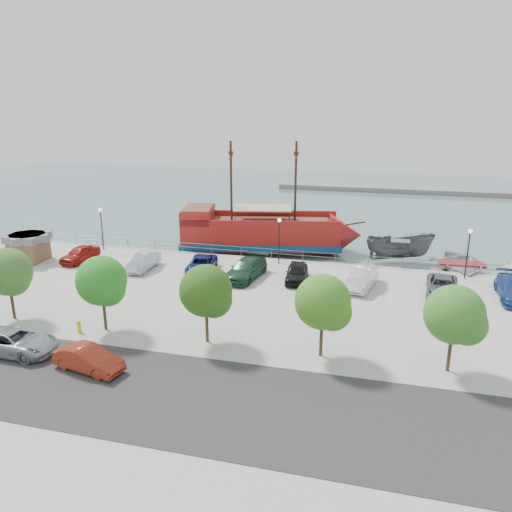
# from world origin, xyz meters

# --- Properties ---
(ground) EXTENTS (160.00, 160.00, 0.00)m
(ground) POSITION_xyz_m (0.00, 0.00, -1.00)
(ground) COLOR #4A6D6C
(land_slab) EXTENTS (100.00, 58.00, 1.20)m
(land_slab) POSITION_xyz_m (0.00, -21.00, -0.60)
(land_slab) COLOR #B6B5AA
(land_slab) RESTS_ON ground
(street) EXTENTS (100.00, 8.00, 0.04)m
(street) POSITION_xyz_m (0.00, -16.00, 0.01)
(street) COLOR #343131
(street) RESTS_ON land_slab
(sidewalk) EXTENTS (100.00, 4.00, 0.05)m
(sidewalk) POSITION_xyz_m (0.00, -10.00, 0.01)
(sidewalk) COLOR #A6A59F
(sidewalk) RESTS_ON land_slab
(seawall_railing) EXTENTS (50.00, 0.06, 1.00)m
(seawall_railing) POSITION_xyz_m (0.00, 7.80, 0.53)
(seawall_railing) COLOR #575B61
(seawall_railing) RESTS_ON land_slab
(far_shore) EXTENTS (40.00, 3.00, 0.80)m
(far_shore) POSITION_xyz_m (10.00, 55.00, -0.60)
(far_shore) COLOR gray
(far_shore) RESTS_ON ground
(pirate_ship) EXTENTS (19.44, 8.94, 12.05)m
(pirate_ship) POSITION_xyz_m (-2.02, 13.39, 1.02)
(pirate_ship) COLOR #A11B17
(pirate_ship) RESTS_ON ground
(patrol_boat) EXTENTS (7.18, 4.18, 2.62)m
(patrol_boat) POSITION_xyz_m (10.82, 12.89, 0.31)
(patrol_boat) COLOR #505153
(patrol_boat) RESTS_ON ground
(speedboat) EXTENTS (5.36, 7.33, 1.48)m
(speedboat) POSITION_xyz_m (16.26, 10.35, -0.26)
(speedboat) COLOR silver
(speedboat) RESTS_ON ground
(dock_west) EXTENTS (6.38, 1.87, 0.36)m
(dock_west) POSITION_xyz_m (-13.76, 9.20, -0.82)
(dock_west) COLOR gray
(dock_west) RESTS_ON ground
(dock_mid) EXTENTS (7.29, 2.26, 0.41)m
(dock_mid) POSITION_xyz_m (7.34, 9.20, -0.79)
(dock_mid) COLOR #69635B
(dock_mid) RESTS_ON ground
(dock_east) EXTENTS (7.61, 3.30, 0.42)m
(dock_east) POSITION_xyz_m (17.13, 9.20, -0.79)
(dock_east) COLOR gray
(dock_east) RESTS_ON ground
(shed) EXTENTS (3.33, 3.33, 2.59)m
(shed) POSITION_xyz_m (-22.75, 1.56, 1.38)
(shed) COLOR brown
(shed) RESTS_ON land_slab
(street_van) EXTENTS (5.19, 2.43, 1.44)m
(street_van) POSITION_xyz_m (-11.48, -14.14, 0.72)
(street_van) COLOR #9099A1
(street_van) RESTS_ON street
(street_sedan) EXTENTS (4.34, 2.23, 1.36)m
(street_sedan) POSITION_xyz_m (-6.18, -14.83, 0.68)
(street_sedan) COLOR maroon
(street_sedan) RESTS_ON street
(fire_hydrant) EXTENTS (0.28, 0.28, 0.81)m
(fire_hydrant) POSITION_xyz_m (-9.44, -10.80, 0.44)
(fire_hydrant) COLOR yellow
(fire_hydrant) RESTS_ON sidewalk
(lamp_post_left) EXTENTS (0.36, 0.36, 4.28)m
(lamp_post_left) POSITION_xyz_m (-18.00, 6.50, 2.94)
(lamp_post_left) COLOR black
(lamp_post_left) RESTS_ON land_slab
(lamp_post_mid) EXTENTS (0.36, 0.36, 4.28)m
(lamp_post_mid) POSITION_xyz_m (0.00, 6.50, 2.94)
(lamp_post_mid) COLOR black
(lamp_post_mid) RESTS_ON land_slab
(lamp_post_right) EXTENTS (0.36, 0.36, 4.28)m
(lamp_post_right) POSITION_xyz_m (16.00, 6.50, 2.94)
(lamp_post_right) COLOR black
(lamp_post_right) RESTS_ON land_slab
(tree_b) EXTENTS (3.30, 3.20, 5.00)m
(tree_b) POSITION_xyz_m (-14.85, -10.07, 3.30)
(tree_b) COLOR #473321
(tree_b) RESTS_ON sidewalk
(tree_c) EXTENTS (3.30, 3.20, 5.00)m
(tree_c) POSITION_xyz_m (-7.85, -10.07, 3.30)
(tree_c) COLOR #473321
(tree_c) RESTS_ON sidewalk
(tree_d) EXTENTS (3.30, 3.20, 5.00)m
(tree_d) POSITION_xyz_m (-0.85, -10.07, 3.30)
(tree_d) COLOR #473321
(tree_d) RESTS_ON sidewalk
(tree_e) EXTENTS (3.30, 3.20, 5.00)m
(tree_e) POSITION_xyz_m (6.15, -10.07, 3.30)
(tree_e) COLOR #473321
(tree_e) RESTS_ON sidewalk
(tree_f) EXTENTS (3.30, 3.20, 5.00)m
(tree_f) POSITION_xyz_m (13.15, -10.07, 3.30)
(tree_f) COLOR #473321
(tree_f) RESTS_ON sidewalk
(parked_car_a) EXTENTS (2.24, 4.49, 1.47)m
(parked_car_a) POSITION_xyz_m (-18.05, 2.55, 0.73)
(parked_car_a) COLOR #9D1A0F
(parked_car_a) RESTS_ON land_slab
(parked_car_b) EXTENTS (1.54, 4.32, 1.42)m
(parked_car_b) POSITION_xyz_m (-11.28, 1.89, 0.71)
(parked_car_b) COLOR #A6ADB8
(parked_car_b) RESTS_ON land_slab
(parked_car_c) EXTENTS (2.89, 5.04, 1.33)m
(parked_car_c) POSITION_xyz_m (-6.07, 2.58, 0.66)
(parked_car_c) COLOR navy
(parked_car_c) RESTS_ON land_slab
(parked_car_d) EXTENTS (3.03, 5.75, 1.59)m
(parked_car_d) POSITION_xyz_m (-1.86, 1.97, 0.79)
(parked_car_d) COLOR #1D472B
(parked_car_d) RESTS_ON land_slab
(parked_car_e) EXTENTS (2.17, 4.49, 1.48)m
(parked_car_e) POSITION_xyz_m (2.40, 2.34, 0.74)
(parked_car_e) COLOR black
(parked_car_e) RESTS_ON land_slab
(parked_car_f) EXTENTS (2.68, 5.17, 1.62)m
(parked_car_f) POSITION_xyz_m (7.68, 2.11, 0.81)
(parked_car_f) COLOR silver
(parked_car_f) RESTS_ON land_slab
(parked_car_g) EXTENTS (2.67, 5.18, 1.40)m
(parked_car_g) POSITION_xyz_m (13.77, 1.94, 0.70)
(parked_car_g) COLOR slate
(parked_car_g) RESTS_ON land_slab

